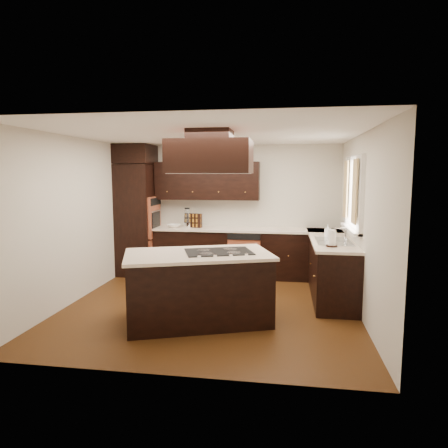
{
  "coord_description": "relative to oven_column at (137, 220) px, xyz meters",
  "views": [
    {
      "loc": [
        1.06,
        -5.63,
        1.94
      ],
      "look_at": [
        0.1,
        0.6,
        1.15
      ],
      "focal_mm": 32.0,
      "sensor_mm": 36.0,
      "label": 1
    }
  ],
  "objects": [
    {
      "name": "blender_base",
      "position": [
        0.98,
        0.06,
        -0.09
      ],
      "size": [
        0.15,
        0.15,
        0.1
      ],
      "primitive_type": "cylinder",
      "color": "silver",
      "rests_on": "countertop_back"
    },
    {
      "name": "spice_rack",
      "position": [
        1.1,
        0.1,
        -0.0
      ],
      "size": [
        0.33,
        0.15,
        0.27
      ],
      "primitive_type": "cube",
      "rotation": [
        0.0,
        0.0,
        -0.23
      ],
      "color": "black",
      "rests_on": "countertop_back"
    },
    {
      "name": "base_cabinets_back",
      "position": [
        1.81,
        0.09,
        -0.62
      ],
      "size": [
        2.93,
        0.6,
        0.88
      ],
      "primitive_type": "cube",
      "color": "black",
      "rests_on": "floor"
    },
    {
      "name": "ceiling",
      "position": [
        1.78,
        -1.71,
        1.45
      ],
      "size": [
        4.2,
        4.2,
        0.02
      ],
      "primitive_type": "cube",
      "color": "white",
      "rests_on": "ground"
    },
    {
      "name": "dishwasher_front",
      "position": [
        2.1,
        -0.2,
        -0.66
      ],
      "size": [
        0.6,
        0.05,
        0.72
      ],
      "primitive_type": "cube",
      "color": "#B35535",
      "rests_on": "floor"
    },
    {
      "name": "wall_front",
      "position": [
        1.78,
        -3.81,
        0.19
      ],
      "size": [
        4.2,
        0.02,
        2.5
      ],
      "primitive_type": "cube",
      "color": "beige",
      "rests_on": "ground"
    },
    {
      "name": "soap_bottle",
      "position": [
        3.53,
        -0.68,
        -0.04
      ],
      "size": [
        0.11,
        0.11,
        0.2
      ],
      "primitive_type": "imported",
      "rotation": [
        0.0,
        0.0,
        -0.2
      ],
      "color": "white",
      "rests_on": "countertop_right"
    },
    {
      "name": "paper_towel",
      "position": [
        3.49,
        -1.62,
        -0.02
      ],
      "size": [
        0.15,
        0.15,
        0.24
      ],
      "primitive_type": "cylinder",
      "rotation": [
        0.0,
        0.0,
        -0.41
      ],
      "color": "white",
      "rests_on": "countertop_right"
    },
    {
      "name": "window_frame",
      "position": [
        3.85,
        -1.16,
        0.59
      ],
      "size": [
        0.06,
        1.32,
        1.12
      ],
      "primitive_type": "cube",
      "color": "white",
      "rests_on": "wall_right"
    },
    {
      "name": "countertop_back",
      "position": [
        1.81,
        0.08,
        -0.16
      ],
      "size": [
        2.93,
        0.63,
        0.04
      ],
      "primitive_type": "cube",
      "color": "#F3DEC5",
      "rests_on": "base_cabinets_back"
    },
    {
      "name": "range_hood",
      "position": [
        1.88,
        -2.25,
        1.1
      ],
      "size": [
        1.05,
        0.72,
        0.42
      ],
      "primitive_type": "cube",
      "color": "black",
      "rests_on": "ceiling"
    },
    {
      "name": "oven_column",
      "position": [
        0.0,
        0.0,
        0.0
      ],
      "size": [
        0.65,
        0.75,
        2.12
      ],
      "primitive_type": "cube",
      "color": "black",
      "rests_on": "floor"
    },
    {
      "name": "wall_back",
      "position": [
        1.78,
        0.4,
        0.19
      ],
      "size": [
        4.2,
        0.02,
        2.5
      ],
      "primitive_type": "cube",
      "color": "beige",
      "rests_on": "ground"
    },
    {
      "name": "wall_oven_face",
      "position": [
        0.35,
        0.0,
        0.06
      ],
      "size": [
        0.05,
        0.62,
        0.78
      ],
      "primitive_type": "cube",
      "color": "#B35535",
      "rests_on": "oven_column"
    },
    {
      "name": "island_top",
      "position": [
        1.72,
        -2.34,
        -0.16
      ],
      "size": [
        2.12,
        1.62,
        0.04
      ],
      "primitive_type": "cube",
      "rotation": [
        0.0,
        0.0,
        0.34
      ],
      "color": "#F3DEC5",
      "rests_on": "island"
    },
    {
      "name": "curtain_right",
      "position": [
        3.79,
        -0.74,
        0.64
      ],
      "size": [
        0.02,
        0.34,
        0.9
      ],
      "primitive_type": "cube",
      "color": "#FDF2BE",
      "rests_on": "wall_right"
    },
    {
      "name": "floor",
      "position": [
        1.78,
        -1.71,
        -1.07
      ],
      "size": [
        4.2,
        4.2,
        0.02
      ],
      "primitive_type": "cube",
      "color": "#593313",
      "rests_on": "ground"
    },
    {
      "name": "mixing_bowl",
      "position": [
        0.72,
        0.04,
        -0.11
      ],
      "size": [
        0.31,
        0.31,
        0.06
      ],
      "primitive_type": "imported",
      "rotation": [
        0.0,
        0.0,
        -0.27
      ],
      "color": "white",
      "rests_on": "countertop_back"
    },
    {
      "name": "island",
      "position": [
        1.72,
        -2.34,
        -0.62
      ],
      "size": [
        2.04,
        1.54,
        0.88
      ],
      "primitive_type": "cube",
      "rotation": [
        0.0,
        0.0,
        0.34
      ],
      "color": "black",
      "rests_on": "floor"
    },
    {
      "name": "curtain_left",
      "position": [
        3.79,
        -1.57,
        0.64
      ],
      "size": [
        0.02,
        0.34,
        0.9
      ],
      "primitive_type": "cube",
      "color": "#FDF2BE",
      "rests_on": "wall_right"
    },
    {
      "name": "wall_left",
      "position": [
        -0.33,
        -1.71,
        0.19
      ],
      "size": [
        0.02,
        4.2,
        2.5
      ],
      "primitive_type": "cube",
      "color": "beige",
      "rests_on": "ground"
    },
    {
      "name": "blender_pitcher",
      "position": [
        0.98,
        0.06,
        0.09
      ],
      "size": [
        0.13,
        0.13,
        0.26
      ],
      "primitive_type": "cone",
      "color": "silver",
      "rests_on": "blender_base"
    },
    {
      "name": "sink_rim",
      "position": [
        3.58,
        -1.16,
        -0.14
      ],
      "size": [
        0.52,
        0.84,
        0.01
      ],
      "primitive_type": "cube",
      "color": "silver",
      "rests_on": "countertop_right"
    },
    {
      "name": "cooktop",
      "position": [
        1.98,
        -2.24,
        -0.13
      ],
      "size": [
        1.0,
        0.82,
        0.01
      ],
      "primitive_type": "cube",
      "rotation": [
        0.0,
        0.0,
        0.34
      ],
      "color": "black",
      "rests_on": "island_top"
    },
    {
      "name": "base_cabinets_right",
      "position": [
        3.58,
        -0.8,
        -0.62
      ],
      "size": [
        0.6,
        2.4,
        0.88
      ],
      "primitive_type": "cube",
      "color": "black",
      "rests_on": "floor"
    },
    {
      "name": "hood_duct",
      "position": [
        1.88,
        -2.25,
        1.38
      ],
      "size": [
        0.55,
        0.5,
        0.13
      ],
      "primitive_type": "cube",
      "color": "black",
      "rests_on": "ceiling"
    },
    {
      "name": "wall_right",
      "position": [
        3.88,
        -1.71,
        0.19
      ],
      "size": [
        0.02,
        4.2,
        2.5
      ],
      "primitive_type": "cube",
      "color": "beige",
      "rests_on": "ground"
    },
    {
      "name": "window_pane",
      "position": [
        3.87,
        -1.16,
        0.59
      ],
      "size": [
        0.0,
        1.2,
        1.0
      ],
      "primitive_type": "cube",
      "color": "white",
      "rests_on": "wall_right"
    },
    {
      "name": "upper_cabinets",
      "position": [
        1.34,
        0.23,
        0.75
      ],
      "size": [
        2.0,
        0.34,
        0.72
      ],
      "primitive_type": "cube",
      "color": "black",
      "rests_on": "wall_back"
    },
    {
      "name": "countertop_right",
      "position": [
        3.56,
        -0.8,
        -0.16
      ],
      "size": [
        0.63,
        2.4,
        0.04
      ],
      "primitive_type": "cube",
      "color": "#F3DEC5",
      "rests_on": "base_cabinets_right"
    }
  ]
}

